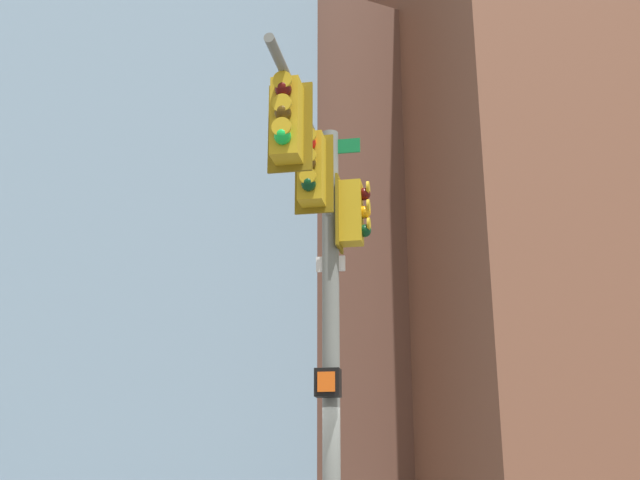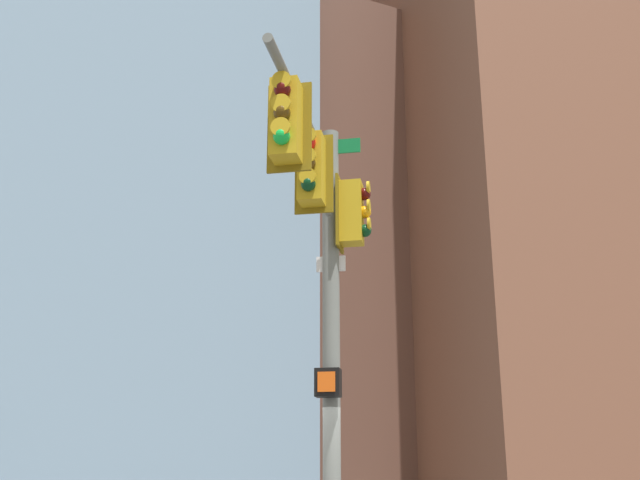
{
  "view_description": "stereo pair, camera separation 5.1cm",
  "coord_description": "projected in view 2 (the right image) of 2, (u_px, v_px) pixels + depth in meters",
  "views": [
    {
      "loc": [
        10.2,
        -4.7,
        1.57
      ],
      "look_at": [
        0.86,
        -0.16,
        4.77
      ],
      "focal_mm": 42.87,
      "sensor_mm": 36.0,
      "label": 1
    },
    {
      "loc": [
        10.22,
        -4.65,
        1.57
      ],
      "look_at": [
        0.86,
        -0.16,
        4.77
      ],
      "focal_mm": 42.87,
      "sensor_mm": 36.0,
      "label": 2
    }
  ],
  "objects": [
    {
      "name": "signal_pole_assembly",
      "position": [
        324.0,
        252.0,
        10.86
      ],
      "size": [
        3.59,
        2.98,
        6.85
      ],
      "rotation": [
        0.0,
        0.0,
        5.65
      ],
      "color": "slate",
      "rests_on": "ground_plane"
    },
    {
      "name": "building_brick_nearside",
      "position": [
        481.0,
        231.0,
        58.64
      ],
      "size": [
        27.96,
        20.67,
        38.9
      ],
      "primitive_type": "cube",
      "color": "brown",
      "rests_on": "ground_plane"
    },
    {
      "name": "building_brick_midblock",
      "position": [
        295.0,
        264.0,
        55.52
      ],
      "size": [
        20.23,
        16.66,
        32.48
      ],
      "primitive_type": "cube",
      "color": "brown",
      "rests_on": "ground_plane"
    },
    {
      "name": "building_glass_tower",
      "position": [
        74.0,
        20.0,
        57.58
      ],
      "size": [
        31.79,
        26.04,
        68.75
      ],
      "primitive_type": "cube",
      "color": "#7A99B2",
      "rests_on": "ground_plane"
    }
  ]
}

